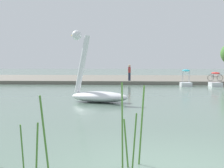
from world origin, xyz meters
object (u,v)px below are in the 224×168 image
pedal_boat_cyan (186,82)px  pedal_boat_red (215,82)px  swan_boat (97,91)px  person_on_path (129,72)px  bicycle_parked (215,78)px

pedal_boat_cyan → pedal_boat_red: size_ratio=1.02×
swan_boat → pedal_boat_cyan: (6.37, 15.23, -0.19)m
person_on_path → bicycle_parked: size_ratio=1.03×
person_on_path → pedal_boat_red: bearing=-21.8°
pedal_boat_red → bicycle_parked: pedal_boat_red is taller
swan_boat → bicycle_parked: swan_boat is taller
pedal_boat_red → bicycle_parked: 3.26m
swan_boat → pedal_boat_cyan: bearing=67.3°
swan_boat → pedal_boat_red: bearing=59.3°
person_on_path → bicycle_parked: bearing=-0.4°
pedal_boat_cyan → person_on_path: bearing=148.5°
person_on_path → bicycle_parked: person_on_path is taller
pedal_boat_cyan → person_on_path: 6.38m
pedal_boat_cyan → bicycle_parked: size_ratio=1.10×
swan_boat → pedal_boat_cyan: swan_boat is taller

